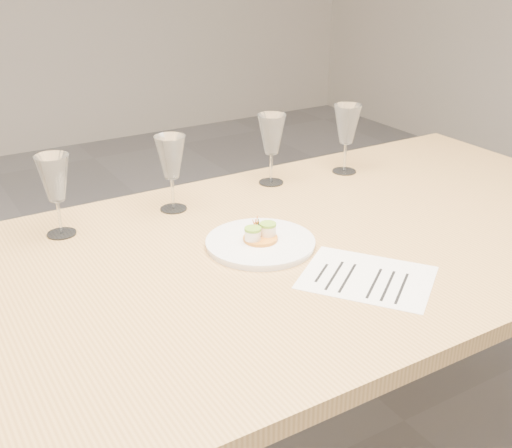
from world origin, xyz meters
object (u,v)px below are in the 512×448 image
dining_table (215,291)px  recipe_sheet (367,278)px  wine_glass_2 (171,159)px  wine_glass_3 (272,136)px  wine_glass_4 (347,126)px  wine_glass_1 (54,180)px  dinner_plate (261,242)px

dining_table → recipe_sheet: bearing=-41.6°
wine_glass_2 → wine_glass_3: 0.34m
wine_glass_2 → wine_glass_4: bearing=-0.1°
recipe_sheet → wine_glass_4: bearing=19.5°
wine_glass_2 → wine_glass_1: bearing=-179.7°
recipe_sheet → wine_glass_3: size_ratio=1.66×
dining_table → wine_glass_3: size_ratio=11.54×
dining_table → wine_glass_2: 0.40m
wine_glass_4 → wine_glass_1: bearing=-180.0°
wine_glass_2 → dinner_plate: bearing=-75.1°
wine_glass_1 → wine_glass_4: (0.88, 0.00, 0.01)m
wine_glass_4 → wine_glass_2: bearing=179.9°
wine_glass_2 → wine_glass_4: wine_glass_4 is taller
dining_table → dinner_plate: bearing=11.2°
wine_glass_3 → wine_glass_2: bearing=-174.2°
dining_table → dinner_plate: (0.14, 0.03, 0.08)m
wine_glass_2 → recipe_sheet: bearing=-70.6°
wine_glass_4 → recipe_sheet: bearing=-124.2°
recipe_sheet → wine_glass_3: (0.13, 0.60, 0.15)m
wine_glass_3 → dinner_plate: bearing=-125.8°
wine_glass_3 → wine_glass_1: bearing=-176.8°
dinner_plate → recipe_sheet: (0.12, -0.25, -0.01)m
wine_glass_2 → wine_glass_3: (0.33, 0.03, 0.00)m
wine_glass_1 → wine_glass_2: 0.30m
dining_table → wine_glass_1: 0.47m
dinner_plate → wine_glass_3: size_ratio=1.25×
dining_table → wine_glass_4: 0.75m
dining_table → recipe_sheet: size_ratio=6.94×
dining_table → wine_glass_3: bearing=43.9°
dining_table → wine_glass_3: 0.58m
dinner_plate → wine_glass_3: wine_glass_3 is taller
wine_glass_1 → wine_glass_3: size_ratio=0.98×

